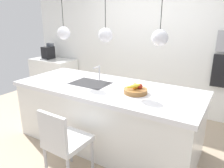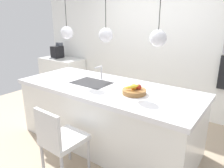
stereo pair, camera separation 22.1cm
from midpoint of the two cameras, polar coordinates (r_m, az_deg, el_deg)
name	(u,v)px [view 1 (the left image)]	position (r m, az deg, el deg)	size (l,w,h in m)	color
floor	(106,141)	(3.41, -3.41, -15.06)	(6.60, 6.60, 0.00)	tan
back_wall	(151,45)	(4.36, 8.85, 10.27)	(6.00, 0.10, 2.60)	white
kitchen_island	(106,115)	(3.19, -3.55, -8.24)	(2.68, 1.09, 0.89)	white
sink_basin	(90,84)	(3.18, -7.78, 0.10)	(0.56, 0.40, 0.02)	#2D2D30
faucet	(98,71)	(3.31, -5.57, 3.49)	(0.02, 0.17, 0.22)	silver
fruit_bowl	(136,90)	(2.74, 4.01, -1.62)	(0.31, 0.31, 0.16)	#9E6B38
side_counter	(54,75)	(5.62, -16.36, 2.18)	(1.10, 0.60, 0.83)	white
coffee_machine	(48,52)	(5.61, -17.76, 8.06)	(0.20, 0.35, 0.38)	black
chair_near	(64,141)	(2.54, -15.21, -14.45)	(0.43, 0.48, 0.90)	silver
pendant_light_left	(64,33)	(3.36, -14.65, 13.05)	(0.19, 0.19, 0.79)	silver
pendant_light_center	(106,35)	(2.88, -3.99, 12.91)	(0.19, 0.19, 0.79)	silver
pendant_light_right	(160,38)	(2.53, 10.18, 12.06)	(0.19, 0.19, 0.79)	silver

